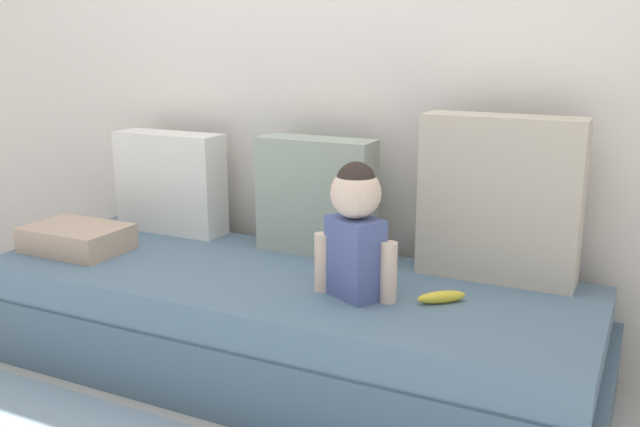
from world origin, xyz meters
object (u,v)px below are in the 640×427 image
(couch, at_px, (279,325))
(folded_blanket, at_px, (77,238))
(throw_pillow_center, at_px, (316,196))
(banana, at_px, (442,297))
(throw_pillow_right, at_px, (500,199))
(throw_pillow_left, at_px, (171,182))
(toddler, at_px, (355,226))

(couch, xyz_separation_m, folded_blanket, (-0.89, -0.10, 0.25))
(couch, bearing_deg, throw_pillow_center, 90.00)
(banana, relative_size, folded_blanket, 0.42)
(throw_pillow_right, bearing_deg, throw_pillow_left, 180.00)
(folded_blanket, bearing_deg, throw_pillow_right, 14.49)
(throw_pillow_right, distance_m, banana, 0.44)
(throw_pillow_right, height_order, banana, throw_pillow_right)
(toddler, bearing_deg, couch, 166.52)
(throw_pillow_left, height_order, folded_blanket, throw_pillow_left)
(throw_pillow_left, bearing_deg, couch, -23.39)
(throw_pillow_left, distance_m, throw_pillow_center, 0.72)
(toddler, bearing_deg, throw_pillow_center, 130.74)
(throw_pillow_center, bearing_deg, folded_blanket, -154.87)
(banana, bearing_deg, folded_blanket, -176.57)
(throw_pillow_center, xyz_separation_m, throw_pillow_right, (0.72, 0.00, 0.06))
(throw_pillow_right, distance_m, toddler, 0.55)
(couch, height_order, throw_pillow_right, throw_pillow_right)
(throw_pillow_left, bearing_deg, folded_blanket, -111.45)
(toddler, bearing_deg, throw_pillow_left, 159.65)
(throw_pillow_left, distance_m, banana, 1.40)
(throw_pillow_center, distance_m, folded_blanket, 1.00)
(throw_pillow_right, xyz_separation_m, banana, (-0.10, -0.33, -0.27))
(couch, bearing_deg, banana, -1.18)
(throw_pillow_center, height_order, throw_pillow_right, throw_pillow_right)
(throw_pillow_center, relative_size, throw_pillow_right, 0.81)
(couch, xyz_separation_m, banana, (0.62, -0.01, 0.22))
(toddler, xyz_separation_m, folded_blanket, (-1.23, -0.02, -0.19))
(couch, xyz_separation_m, throw_pillow_center, (0.00, 0.31, 0.43))
(couch, height_order, folded_blanket, folded_blanket)
(couch, bearing_deg, throw_pillow_left, 156.61)
(throw_pillow_right, xyz_separation_m, toddler, (-0.38, -0.39, -0.05))
(throw_pillow_center, height_order, banana, throw_pillow_center)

